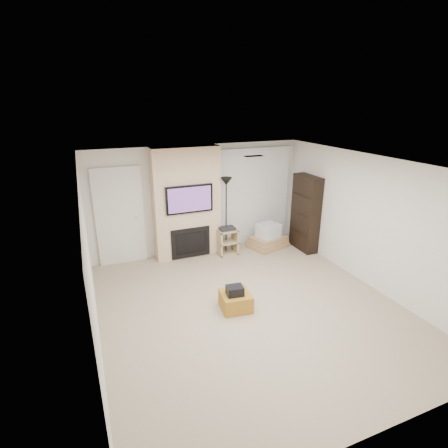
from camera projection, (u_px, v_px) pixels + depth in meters
name	position (u px, v px, depth m)	size (l,w,h in m)	color
floor	(250.00, 307.00, 6.14)	(5.00, 5.50, 0.00)	tan
ceiling	(254.00, 165.00, 5.30)	(5.00, 5.50, 0.00)	white
wall_back	(199.00, 199.00, 8.11)	(5.00, 2.50, 0.00)	silver
wall_front	(381.00, 343.00, 3.32)	(5.00, 2.50, 0.00)	silver
wall_left	(90.00, 267.00, 4.82)	(5.50, 2.50, 0.00)	silver
wall_right	(370.00, 222.00, 6.61)	(5.50, 2.50, 0.00)	silver
hvac_vent	(254.00, 156.00, 6.14)	(0.35, 0.18, 0.01)	silver
ottoman	(236.00, 301.00, 6.04)	(0.50, 0.50, 0.30)	#A17222
black_bag	(235.00, 291.00, 5.92)	(0.28, 0.22, 0.16)	black
fireplace_wall	(187.00, 204.00, 7.81)	(1.50, 0.47, 2.50)	beige
entry_door	(120.00, 217.00, 7.50)	(1.02, 0.11, 2.14)	silver
vertical_blinds	(254.00, 193.00, 8.56)	(1.98, 0.10, 2.37)	silver
floor_lamp	(226.00, 194.00, 7.85)	(0.27, 0.27, 1.81)	black
av_stand	(227.00, 240.00, 8.15)	(0.45, 0.38, 0.66)	tan
box_stack	(268.00, 238.00, 8.56)	(1.04, 0.88, 0.60)	tan
bookshelf	(306.00, 213.00, 8.25)	(0.30, 0.80, 1.80)	black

